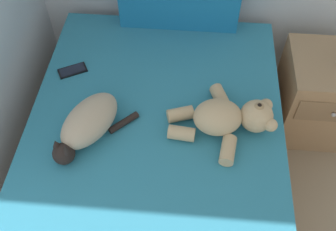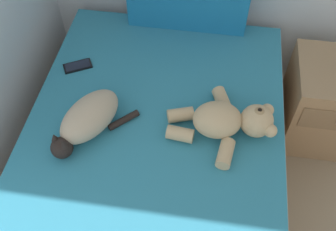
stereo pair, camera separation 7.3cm
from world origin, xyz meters
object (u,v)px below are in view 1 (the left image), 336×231
at_px(bed, 153,179).
at_px(cat, 87,124).
at_px(teddy_bear, 229,118).
at_px(nightstand, 320,95).
at_px(cell_phone, 72,70).

xyz_separation_m(bed, cat, (-0.30, 0.07, 0.35)).
distance_m(cat, teddy_bear, 0.65).
relative_size(cat, nightstand, 0.75).
xyz_separation_m(cat, teddy_bear, (0.64, 0.09, -0.00)).
bearing_deg(teddy_bear, cell_phone, 159.99).
bearing_deg(cat, bed, -13.86).
bearing_deg(bed, teddy_bear, 25.52).
bearing_deg(cat, teddy_bear, 7.94).
xyz_separation_m(cat, nightstand, (1.23, 0.56, -0.34)).
bearing_deg(teddy_bear, cat, -172.06).
bearing_deg(cell_phone, nightstand, 7.22).
bearing_deg(bed, cat, 166.14).
bearing_deg(nightstand, bed, -145.59).
xyz_separation_m(bed, nightstand, (0.93, 0.64, 0.01)).
xyz_separation_m(cell_phone, nightstand, (1.41, 0.18, -0.27)).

